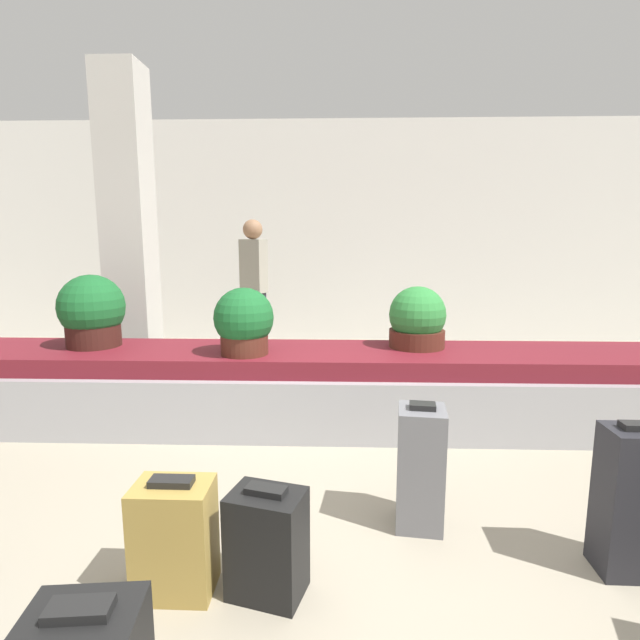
# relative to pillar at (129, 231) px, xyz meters

# --- Properties ---
(ground_plane) EXTENTS (18.00, 18.00, 0.00)m
(ground_plane) POSITION_rel_pillar_xyz_m (1.97, -2.59, -1.60)
(ground_plane) COLOR #9E937F
(back_wall) EXTENTS (18.00, 0.06, 3.20)m
(back_wall) POSITION_rel_pillar_xyz_m (1.97, 2.42, 0.00)
(back_wall) COLOR silver
(back_wall) RESTS_ON ground_plane
(carousel) EXTENTS (6.60, 0.99, 0.63)m
(carousel) POSITION_rel_pillar_xyz_m (1.97, -1.06, -1.30)
(carousel) COLOR #9E9EA3
(carousel) RESTS_ON ground_plane
(pillar) EXTENTS (0.44, 0.44, 3.20)m
(pillar) POSITION_rel_pillar_xyz_m (0.00, 0.00, 0.00)
(pillar) COLOR beige
(pillar) RESTS_ON ground_plane
(suitcase_0) EXTENTS (0.37, 0.31, 0.50)m
(suitcase_0) POSITION_rel_pillar_xyz_m (1.81, -3.10, -1.36)
(suitcase_0) COLOR black
(suitcase_0) RESTS_ON ground_plane
(suitcase_1) EXTENTS (0.27, 0.28, 0.69)m
(suitcase_1) POSITION_rel_pillar_xyz_m (2.56, -2.55, -1.27)
(suitcase_1) COLOR slate
(suitcase_1) RESTS_ON ground_plane
(suitcase_2) EXTENTS (0.34, 0.25, 0.53)m
(suitcase_2) POSITION_rel_pillar_xyz_m (1.40, -3.09, -1.35)
(suitcase_2) COLOR #A3843D
(suitcase_2) RESTS_ON ground_plane
(suitcase_4) EXTENTS (0.26, 0.22, 0.73)m
(suitcase_4) POSITION_rel_pillar_xyz_m (3.46, -2.89, -1.25)
(suitcase_4) COLOR #232328
(suitcase_4) RESTS_ON ground_plane
(potted_plant_0) EXTENTS (0.47, 0.47, 0.51)m
(potted_plant_0) POSITION_rel_pillar_xyz_m (2.78, -0.91, -0.74)
(potted_plant_0) COLOR #4C2319
(potted_plant_0) RESTS_ON carousel
(potted_plant_1) EXTENTS (0.47, 0.47, 0.53)m
(potted_plant_1) POSITION_rel_pillar_xyz_m (1.38, -1.22, -0.72)
(potted_plant_1) COLOR #4C2319
(potted_plant_1) RESTS_ON carousel
(potted_plant_2) EXTENTS (0.54, 0.54, 0.61)m
(potted_plant_2) POSITION_rel_pillar_xyz_m (0.04, -0.97, -0.68)
(potted_plant_2) COLOR #381914
(potted_plant_2) RESTS_ON carousel
(traveler_0) EXTENTS (0.37, 0.31, 1.76)m
(traveler_0) POSITION_rel_pillar_xyz_m (1.06, 1.22, -0.54)
(traveler_0) COLOR #282833
(traveler_0) RESTS_ON ground_plane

